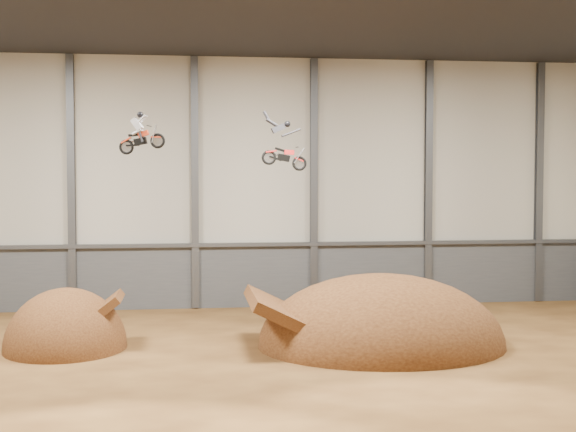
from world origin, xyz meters
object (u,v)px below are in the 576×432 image
object	(u,v)px
landing_ramp	(381,345)
fmx_rider_a	(143,130)
fmx_rider_b	(283,142)
takeoff_ramp	(66,348)

from	to	relation	value
landing_ramp	fmx_rider_a	xyz separation A→B (m)	(-10.15, -0.78, 9.29)
fmx_rider_b	fmx_rider_a	bearing A→B (deg)	-163.00
landing_ramp	fmx_rider_b	bearing A→B (deg)	164.38
fmx_rider_a	takeoff_ramp	bearing A→B (deg)	164.17
takeoff_ramp	fmx_rider_a	size ratio (longest dim) A/B	3.13
fmx_rider_a	fmx_rider_b	world-z (taller)	fmx_rider_a
landing_ramp	fmx_rider_b	xyz separation A→B (m)	(-4.19, 1.17, 8.92)
takeoff_ramp	fmx_rider_a	bearing A→B (deg)	-28.43
takeoff_ramp	fmx_rider_b	size ratio (longest dim) A/B	2.25
fmx_rider_a	fmx_rider_b	bearing A→B (deg)	30.76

